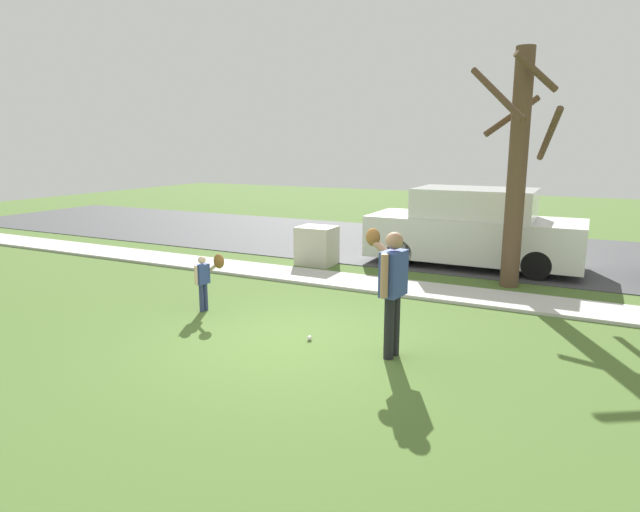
{
  "coord_description": "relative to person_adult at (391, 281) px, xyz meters",
  "views": [
    {
      "loc": [
        3.84,
        -6.73,
        2.9
      ],
      "look_at": [
        -0.31,
        1.52,
        1.0
      ],
      "focal_mm": 30.21,
      "sensor_mm": 36.0,
      "label": 1
    }
  ],
  "objects": [
    {
      "name": "road_surface",
      "position": [
        -1.5,
        8.51,
        -1.07
      ],
      "size": [
        36.0,
        6.8,
        0.02
      ],
      "primitive_type": "cube",
      "color": "#424244",
      "rests_on": "ground"
    },
    {
      "name": "sidewalk_strip",
      "position": [
        -1.5,
        3.51,
        -1.05
      ],
      "size": [
        36.0,
        1.2,
        0.06
      ],
      "primitive_type": "cube",
      "color": "beige",
      "rests_on": "ground"
    },
    {
      "name": "parked_van_white",
      "position": [
        -0.13,
        6.39,
        -0.18
      ],
      "size": [
        5.0,
        1.95,
        1.88
      ],
      "rotation": [
        0.0,
        0.0,
        3.14
      ],
      "color": "silver",
      "rests_on": "road_surface"
    },
    {
      "name": "baseball",
      "position": [
        -1.28,
        0.03,
        -1.05
      ],
      "size": [
        0.07,
        0.07,
        0.07
      ],
      "primitive_type": "sphere",
      "color": "white",
      "rests_on": "ground"
    },
    {
      "name": "utility_cabinet",
      "position": [
        -3.6,
        4.83,
        -0.61
      ],
      "size": [
        0.9,
        0.76,
        0.95
      ],
      "primitive_type": "cube",
      "color": "beige",
      "rests_on": "ground"
    },
    {
      "name": "ground_plane",
      "position": [
        -1.5,
        3.41,
        -1.08
      ],
      "size": [
        48.0,
        48.0,
        0.0
      ],
      "primitive_type": "plane",
      "color": "#4C6B2D"
    },
    {
      "name": "street_tree_near",
      "position": [
        0.97,
        4.76,
        1.47
      ],
      "size": [
        1.84,
        1.88,
        4.79
      ],
      "color": "brown",
      "rests_on": "ground"
    },
    {
      "name": "person_child",
      "position": [
        -3.58,
        0.52,
        -0.4
      ],
      "size": [
        0.49,
        0.37,
        1.05
      ],
      "rotation": [
        0.0,
        0.0,
        6.15
      ],
      "color": "navy",
      "rests_on": "ground"
    },
    {
      "name": "person_adult",
      "position": [
        0.0,
        0.0,
        0.0
      ],
      "size": [
        0.7,
        0.72,
        1.77
      ],
      "rotation": [
        0.0,
        0.0,
        3.0
      ],
      "color": "black",
      "rests_on": "ground"
    }
  ]
}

